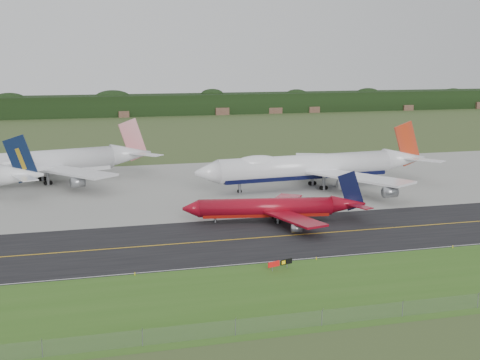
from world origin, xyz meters
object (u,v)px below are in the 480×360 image
object	(u,v)px
jet_ba_747	(313,167)
jet_star_tail	(43,163)
taxiway_sign	(280,263)
jet_red_737	(276,208)

from	to	relation	value
jet_ba_747	jet_star_tail	xyz separation A→B (m)	(-70.71, 26.86, -0.19)
jet_star_tail	taxiway_sign	bearing A→B (deg)	-66.56
taxiway_sign	jet_star_tail	bearing A→B (deg)	113.44
jet_ba_747	jet_red_737	distance (m)	38.86
jet_red_737	taxiway_sign	bearing A→B (deg)	-107.16
jet_ba_747	taxiway_sign	xyz separation A→B (m)	(-31.24, -64.18, -4.76)
jet_star_tail	taxiway_sign	world-z (taller)	jet_star_tail
jet_red_737	taxiway_sign	xyz separation A→B (m)	(-9.84, -31.87, -1.86)
jet_red_737	jet_star_tail	world-z (taller)	jet_star_tail
jet_red_737	taxiway_sign	size ratio (longest dim) A/B	8.52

